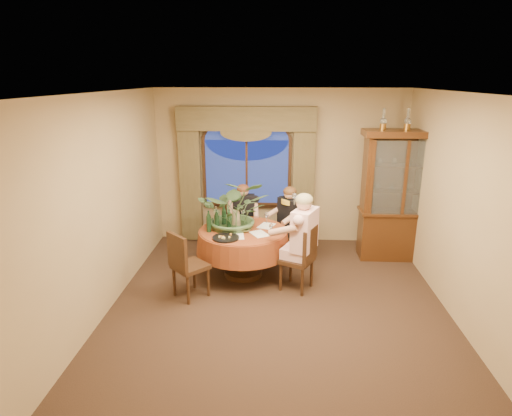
# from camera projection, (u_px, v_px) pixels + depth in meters

# --- Properties ---
(floor) EXTENTS (5.00, 5.00, 0.00)m
(floor) POSITION_uv_depth(u_px,v_px,m) (278.00, 305.00, 5.82)
(floor) COLOR black
(floor) RESTS_ON ground
(wall_back) EXTENTS (4.50, 0.00, 4.50)m
(wall_back) POSITION_uv_depth(u_px,v_px,m) (280.00, 167.00, 7.79)
(wall_back) COLOR #9D8257
(wall_back) RESTS_ON ground
(wall_right) EXTENTS (0.00, 5.00, 5.00)m
(wall_right) POSITION_uv_depth(u_px,v_px,m) (461.00, 210.00, 5.29)
(wall_right) COLOR #9D8257
(wall_right) RESTS_ON ground
(ceiling) EXTENTS (5.00, 5.00, 0.00)m
(ceiling) POSITION_uv_depth(u_px,v_px,m) (281.00, 93.00, 5.00)
(ceiling) COLOR white
(ceiling) RESTS_ON wall_back
(window) EXTENTS (1.62, 0.10, 1.32)m
(window) POSITION_uv_depth(u_px,v_px,m) (247.00, 173.00, 7.79)
(window) COLOR navy
(window) RESTS_ON wall_back
(arched_transom) EXTENTS (1.60, 0.06, 0.44)m
(arched_transom) POSITION_uv_depth(u_px,v_px,m) (246.00, 130.00, 7.56)
(arched_transom) COLOR navy
(arched_transom) RESTS_ON wall_back
(drapery_left) EXTENTS (0.38, 0.14, 2.32)m
(drapery_left) POSITION_uv_depth(u_px,v_px,m) (191.00, 179.00, 7.83)
(drapery_left) COLOR #4D4226
(drapery_left) RESTS_ON floor
(drapery_right) EXTENTS (0.38, 0.14, 2.32)m
(drapery_right) POSITION_uv_depth(u_px,v_px,m) (303.00, 181.00, 7.72)
(drapery_right) COLOR #4D4226
(drapery_right) RESTS_ON floor
(swag_valance) EXTENTS (2.45, 0.16, 0.42)m
(swag_valance) POSITION_uv_depth(u_px,v_px,m) (246.00, 119.00, 7.42)
(swag_valance) COLOR #4D4226
(swag_valance) RESTS_ON wall_back
(dining_table) EXTENTS (1.61, 1.61, 0.75)m
(dining_table) POSITION_uv_depth(u_px,v_px,m) (243.00, 253.00, 6.61)
(dining_table) COLOR maroon
(dining_table) RESTS_ON floor
(china_cabinet) EXTENTS (1.34, 0.53, 2.17)m
(china_cabinet) POSITION_uv_depth(u_px,v_px,m) (400.00, 196.00, 7.07)
(china_cabinet) COLOR #351B0C
(china_cabinet) RESTS_ON floor
(oil_lamp_left) EXTENTS (0.11, 0.11, 0.34)m
(oil_lamp_left) POSITION_uv_depth(u_px,v_px,m) (384.00, 119.00, 6.72)
(oil_lamp_left) COLOR #A5722D
(oil_lamp_left) RESTS_ON china_cabinet
(oil_lamp_center) EXTENTS (0.11, 0.11, 0.34)m
(oil_lamp_center) POSITION_uv_depth(u_px,v_px,m) (408.00, 119.00, 6.70)
(oil_lamp_center) COLOR #A5722D
(oil_lamp_center) RESTS_ON china_cabinet
(oil_lamp_right) EXTENTS (0.11, 0.11, 0.34)m
(oil_lamp_right) POSITION_uv_depth(u_px,v_px,m) (432.00, 119.00, 6.68)
(oil_lamp_right) COLOR #A5722D
(oil_lamp_right) RESTS_ON china_cabinet
(chair_right) EXTENTS (0.56, 0.56, 0.96)m
(chair_right) POSITION_uv_depth(u_px,v_px,m) (297.00, 258.00, 6.15)
(chair_right) COLOR black
(chair_right) RESTS_ON floor
(chair_back_right) EXTENTS (0.59, 0.59, 0.96)m
(chair_back_right) POSITION_uv_depth(u_px,v_px,m) (293.00, 234.00, 7.08)
(chair_back_right) COLOR black
(chair_back_right) RESTS_ON floor
(chair_back) EXTENTS (0.49, 0.49, 0.96)m
(chair_back) POSITION_uv_depth(u_px,v_px,m) (237.00, 224.00, 7.56)
(chair_back) COLOR black
(chair_back) RESTS_ON floor
(chair_front_left) EXTENTS (0.59, 0.59, 0.96)m
(chair_front_left) POSITION_uv_depth(u_px,v_px,m) (190.00, 264.00, 5.94)
(chair_front_left) COLOR black
(chair_front_left) RESTS_ON floor
(person_pink) EXTENTS (0.65, 0.67, 1.45)m
(person_pink) POSITION_uv_depth(u_px,v_px,m) (304.00, 243.00, 6.06)
(person_pink) COLOR beige
(person_pink) RESTS_ON floor
(person_back) EXTENTS (0.48, 0.44, 1.25)m
(person_back) POSITION_uv_depth(u_px,v_px,m) (243.00, 219.00, 7.40)
(person_back) COLOR black
(person_back) RESTS_ON floor
(person_scarf) EXTENTS (0.62, 0.62, 1.27)m
(person_scarf) POSITION_uv_depth(u_px,v_px,m) (290.00, 223.00, 7.14)
(person_scarf) COLOR black
(person_scarf) RESTS_ON floor
(stoneware_vase) EXTENTS (0.14, 0.14, 0.26)m
(stoneware_vase) POSITION_uv_depth(u_px,v_px,m) (236.00, 218.00, 6.62)
(stoneware_vase) COLOR #917D5F
(stoneware_vase) RESTS_ON dining_table
(centerpiece_plant) EXTENTS (1.07, 1.18, 0.92)m
(centerpiece_plant) POSITION_uv_depth(u_px,v_px,m) (235.00, 185.00, 6.44)
(centerpiece_plant) COLOR #3F5F37
(centerpiece_plant) RESTS_ON dining_table
(olive_bowl) EXTENTS (0.15, 0.15, 0.05)m
(olive_bowl) POSITION_uv_depth(u_px,v_px,m) (244.00, 230.00, 6.40)
(olive_bowl) COLOR #4F5D31
(olive_bowl) RESTS_ON dining_table
(cheese_platter) EXTENTS (0.39, 0.39, 0.02)m
(cheese_platter) POSITION_uv_depth(u_px,v_px,m) (226.00, 238.00, 6.14)
(cheese_platter) COLOR black
(cheese_platter) RESTS_ON dining_table
(wine_bottle_0) EXTENTS (0.07, 0.07, 0.33)m
(wine_bottle_0) POSITION_uv_depth(u_px,v_px,m) (209.00, 221.00, 6.37)
(wine_bottle_0) COLOR black
(wine_bottle_0) RESTS_ON dining_table
(wine_bottle_1) EXTENTS (0.07, 0.07, 0.33)m
(wine_bottle_1) POSITION_uv_depth(u_px,v_px,m) (229.00, 220.00, 6.43)
(wine_bottle_1) COLOR black
(wine_bottle_1) RESTS_ON dining_table
(wine_bottle_2) EXTENTS (0.07, 0.07, 0.33)m
(wine_bottle_2) POSITION_uv_depth(u_px,v_px,m) (216.00, 217.00, 6.58)
(wine_bottle_2) COLOR tan
(wine_bottle_2) RESTS_ON dining_table
(wine_bottle_3) EXTENTS (0.07, 0.07, 0.33)m
(wine_bottle_3) POSITION_uv_depth(u_px,v_px,m) (217.00, 220.00, 6.42)
(wine_bottle_3) COLOR black
(wine_bottle_3) RESTS_ON dining_table
(wine_bottle_4) EXTENTS (0.07, 0.07, 0.33)m
(wine_bottle_4) POSITION_uv_depth(u_px,v_px,m) (224.00, 215.00, 6.65)
(wine_bottle_4) COLOR black
(wine_bottle_4) RESTS_ON dining_table
(tasting_paper_0) EXTENTS (0.33, 0.37, 0.00)m
(tasting_paper_0) POSITION_uv_depth(u_px,v_px,m) (259.00, 234.00, 6.32)
(tasting_paper_0) COLOR white
(tasting_paper_0) RESTS_ON dining_table
(tasting_paper_1) EXTENTS (0.30, 0.35, 0.00)m
(tasting_paper_1) POSITION_uv_depth(u_px,v_px,m) (266.00, 226.00, 6.66)
(tasting_paper_1) COLOR white
(tasting_paper_1) RESTS_ON dining_table
(tasting_paper_2) EXTENTS (0.25, 0.33, 0.00)m
(tasting_paper_2) POSITION_uv_depth(u_px,v_px,m) (237.00, 236.00, 6.23)
(tasting_paper_2) COLOR white
(tasting_paper_2) RESTS_ON dining_table
(wine_glass_person_pink) EXTENTS (0.07, 0.07, 0.18)m
(wine_glass_person_pink) POSITION_uv_depth(u_px,v_px,m) (271.00, 229.00, 6.26)
(wine_glass_person_pink) COLOR silver
(wine_glass_person_pink) RESTS_ON dining_table
(wine_glass_person_back) EXTENTS (0.07, 0.07, 0.18)m
(wine_glass_person_back) POSITION_uv_depth(u_px,v_px,m) (243.00, 215.00, 6.93)
(wine_glass_person_back) COLOR silver
(wine_glass_person_back) RESTS_ON dining_table
(wine_glass_person_scarf) EXTENTS (0.07, 0.07, 0.18)m
(wine_glass_person_scarf) POSITION_uv_depth(u_px,v_px,m) (267.00, 218.00, 6.76)
(wine_glass_person_scarf) COLOR silver
(wine_glass_person_scarf) RESTS_ON dining_table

